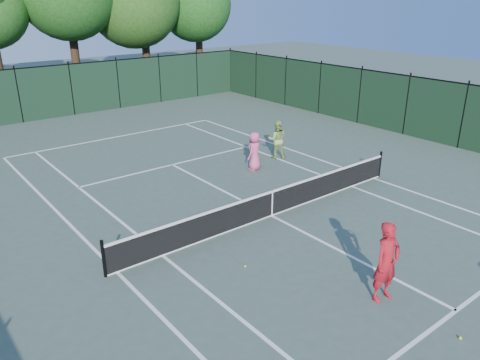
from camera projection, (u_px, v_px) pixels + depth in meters
ground at (272, 216)px, 15.51m from camera, size 90.00×90.00×0.00m
sideline_doubles_left at (117, 272)px, 12.34m from camera, size 0.10×23.77×0.01m
sideline_doubles_right at (374, 178)px, 18.67m from camera, size 0.10×23.77×0.01m
sideline_singles_left at (163, 256)px, 13.13m from camera, size 0.10×23.77×0.01m
sideline_singles_right at (352, 186)px, 17.88m from camera, size 0.10×23.77×0.01m
baseline_far at (118, 137)px, 24.17m from camera, size 10.97×0.10×0.01m
service_line_near at (456, 310)px, 10.84m from camera, size 8.23×0.10×0.01m
service_line_far at (172, 165)px, 20.17m from camera, size 8.23×0.10×0.01m
center_service_line at (272, 216)px, 15.51m from camera, size 0.10×12.80×0.01m
tennis_net at (272, 203)px, 15.33m from camera, size 11.69×0.09×1.06m
fence_far at (72, 90)px, 28.07m from camera, size 24.00×0.05×3.00m
fence_right at (463, 117)px, 21.88m from camera, size 0.05×36.00×3.00m
coach at (387, 262)px, 10.93m from camera, size 1.02×0.63×2.00m
player_pink at (255, 151)px, 19.35m from camera, size 0.92×0.77×1.61m
player_green at (277, 139)px, 20.74m from camera, size 1.05×1.00×1.71m
loose_ball_near_cart at (460, 338)px, 9.92m from camera, size 0.07×0.07×0.07m
loose_ball_midcourt at (245, 266)px, 12.56m from camera, size 0.07×0.07×0.07m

